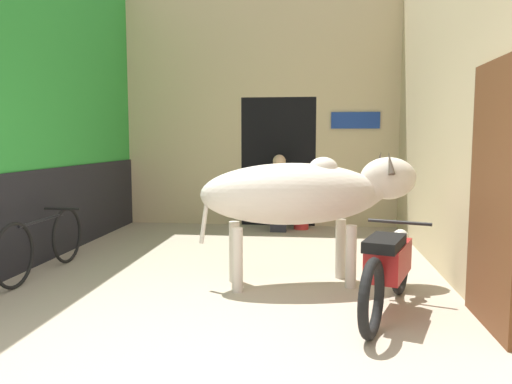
{
  "coord_description": "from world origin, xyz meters",
  "views": [
    {
      "loc": [
        0.92,
        -3.05,
        1.49
      ],
      "look_at": [
        0.28,
        2.47,
        0.9
      ],
      "focal_mm": 35.0,
      "sensor_mm": 36.0,
      "label": 1
    }
  ],
  "objects_px": {
    "cow": "(305,194)",
    "shopkeeper_seated": "(279,191)",
    "bicycle": "(43,243)",
    "plastic_stool": "(301,215)",
    "motorcycle_near": "(388,266)"
  },
  "relations": [
    {
      "from": "cow",
      "to": "shopkeeper_seated",
      "type": "bearing_deg",
      "value": 98.93
    },
    {
      "from": "cow",
      "to": "bicycle",
      "type": "distance_m",
      "value": 2.93
    },
    {
      "from": "shopkeeper_seated",
      "to": "plastic_stool",
      "type": "height_order",
      "value": "shopkeeper_seated"
    },
    {
      "from": "motorcycle_near",
      "to": "bicycle",
      "type": "xyz_separation_m",
      "value": [
        -3.59,
        0.84,
        -0.07
      ]
    },
    {
      "from": "plastic_stool",
      "to": "motorcycle_near",
      "type": "bearing_deg",
      "value": -78.1
    },
    {
      "from": "plastic_stool",
      "to": "bicycle",
      "type": "bearing_deg",
      "value": -131.4
    },
    {
      "from": "motorcycle_near",
      "to": "shopkeeper_seated",
      "type": "bearing_deg",
      "value": 107.5
    },
    {
      "from": "motorcycle_near",
      "to": "plastic_stool",
      "type": "distance_m",
      "value": 4.06
    },
    {
      "from": "bicycle",
      "to": "motorcycle_near",
      "type": "bearing_deg",
      "value": -13.18
    },
    {
      "from": "motorcycle_near",
      "to": "shopkeeper_seated",
      "type": "distance_m",
      "value": 3.99
    },
    {
      "from": "cow",
      "to": "motorcycle_near",
      "type": "distance_m",
      "value": 1.2
    },
    {
      "from": "bicycle",
      "to": "shopkeeper_seated",
      "type": "bearing_deg",
      "value": 51.05
    },
    {
      "from": "bicycle",
      "to": "plastic_stool",
      "type": "height_order",
      "value": "bicycle"
    },
    {
      "from": "cow",
      "to": "bicycle",
      "type": "height_order",
      "value": "cow"
    },
    {
      "from": "bicycle",
      "to": "shopkeeper_seated",
      "type": "relative_size",
      "value": 1.4
    }
  ]
}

